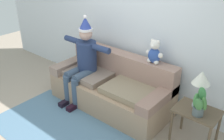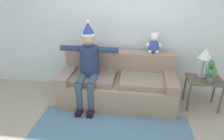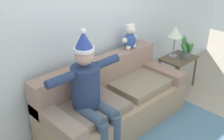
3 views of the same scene
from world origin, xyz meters
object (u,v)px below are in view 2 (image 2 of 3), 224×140
Objects in this scene: couch at (118,83)px; side_table at (204,84)px; person_seated at (88,64)px; table_lamp at (205,55)px; potted_plant at (211,73)px; teddy_bear at (154,44)px.

side_table is at bearing -1.38° from couch.
person_seated is 1.99m from table_lamp.
couch is at bearing 18.59° from person_seated.
side_table is 1.10× the size of table_lamp.
person_seated is 2.85× the size of table_lamp.
side_table is 1.48× the size of potted_plant.
table_lamp reaches higher than potted_plant.
couch is at bearing 175.13° from potted_plant.
table_lamp reaches higher than couch.
potted_plant is at bearing -65.94° from side_table.
table_lamp reaches higher than side_table.
table_lamp is (1.97, 0.22, 0.20)m from person_seated.
teddy_bear reaches higher than side_table.
person_seated is 1.24m from teddy_bear.
side_table is at bearing -61.48° from table_lamp.
teddy_bear reaches higher than couch.
table_lamp is at bearing 118.52° from side_table.
teddy_bear is 0.88m from table_lamp.
teddy_bear is 0.97× the size of potted_plant.
table_lamp is at bearing 6.35° from person_seated.
potted_plant reaches higher than side_table.
couch is 0.68m from person_seated.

